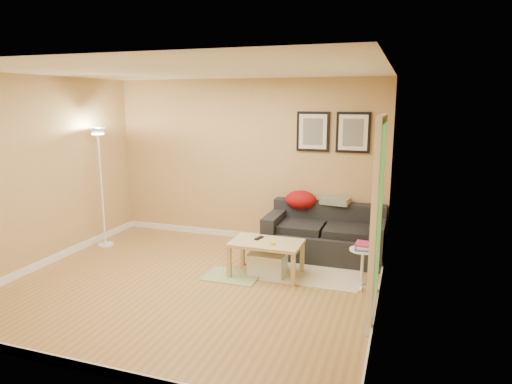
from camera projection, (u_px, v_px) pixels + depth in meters
floor at (193, 283)px, 5.65m from camera, size 4.50×4.50×0.00m
ceiling at (187, 71)px, 5.13m from camera, size 4.50×4.50×0.00m
wall_back at (247, 161)px, 7.25m from camera, size 4.50×0.00×4.50m
wall_front at (74, 226)px, 3.54m from camera, size 4.50×0.00×4.50m
wall_left at (41, 173)px, 6.10m from camera, size 0.00×4.00×4.00m
wall_right at (384, 195)px, 4.68m from camera, size 0.00×4.00×4.00m
baseboard_back at (247, 235)px, 7.49m from camera, size 4.50×0.02×0.10m
baseboard_front at (87, 367)px, 3.80m from camera, size 4.50×0.02×0.10m
baseboard_left at (51, 260)px, 6.35m from camera, size 0.02×4.00×0.10m
baseboard_right at (376, 305)px, 4.94m from camera, size 0.02×4.00×0.10m
sofa at (325, 232)px, 6.56m from camera, size 1.70×0.90×0.75m
red_throw at (301, 200)px, 6.86m from camera, size 0.48×0.36×0.28m
plaid_throw at (335, 201)px, 6.75m from camera, size 0.45×0.32×0.10m
framed_print_left at (313, 132)px, 6.78m from camera, size 0.50×0.04×0.60m
framed_print_right at (353, 133)px, 6.59m from camera, size 0.50×0.04×0.60m
area_rug at (313, 274)px, 5.94m from camera, size 1.25×0.85×0.01m
green_runner at (232, 276)px, 5.87m from camera, size 0.70×0.50×0.01m
coffee_table at (266, 258)px, 5.88m from camera, size 1.02×0.75×0.46m
remote_control at (259, 238)px, 5.96m from camera, size 0.09×0.17×0.02m
tape_roll at (273, 243)px, 5.71m from camera, size 0.07×0.07×0.03m
storage_bin at (268, 264)px, 5.92m from camera, size 0.49×0.36×0.30m
side_table at (362, 268)px, 5.49m from camera, size 0.32×0.32×0.50m
book_stack at (363, 246)px, 5.44m from camera, size 0.26×0.30×0.08m
floor_lamp at (102, 191)px, 6.95m from camera, size 0.24×0.24×1.87m
doorway at (376, 223)px, 4.61m from camera, size 0.12×1.01×2.13m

